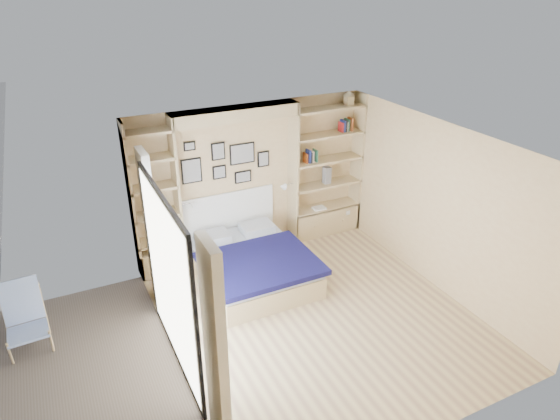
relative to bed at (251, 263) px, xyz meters
name	(u,v)px	position (x,y,z in m)	size (l,w,h in m)	color
ground	(316,315)	(0.45, -1.24, -0.27)	(4.50, 4.50, 0.00)	#D1BA82
room_shell	(247,208)	(0.06, 0.28, 0.81)	(4.50, 4.50, 4.50)	beige
bed	(251,263)	(0.00, 0.00, 0.00)	(1.64, 2.01, 1.07)	#DAC187
photo_gallery	(225,162)	(0.00, 0.98, 1.34)	(1.48, 0.02, 0.82)	black
reading_lamps	(240,195)	(0.15, 0.76, 0.83)	(1.92, 0.12, 0.15)	silver
shelf_decor	(316,146)	(1.56, 0.82, 1.42)	(3.56, 0.23, 2.03)	#953F14
deck	(36,403)	(-3.15, -1.24, -0.27)	(3.20, 4.00, 0.05)	brown
deck_chair	(25,317)	(-3.15, -0.11, 0.13)	(0.54, 0.85, 0.82)	tan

